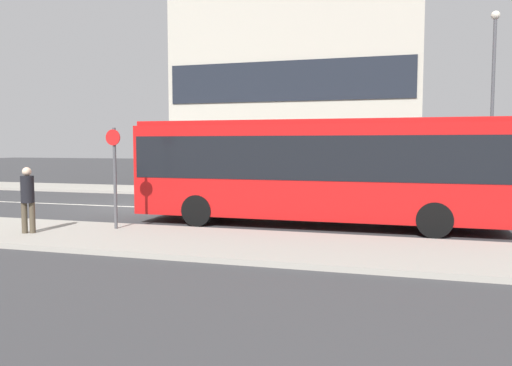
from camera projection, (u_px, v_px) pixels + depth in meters
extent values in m
plane|color=#3A3A3D|center=(139.00, 207.00, 19.82)|extent=(120.00, 120.00, 0.00)
cube|color=#A39E93|center=(25.00, 232.00, 13.83)|extent=(44.00, 3.50, 0.13)
cube|color=#A39E93|center=(199.00, 191.00, 25.80)|extent=(44.00, 3.50, 0.13)
cube|color=silver|center=(139.00, 207.00, 19.82)|extent=(41.80, 0.16, 0.01)
cube|color=#B7B2A3|center=(299.00, 7.00, 30.28)|extent=(14.27, 6.83, 21.69)
cube|color=#1E232D|center=(286.00, 81.00, 27.36)|extent=(13.70, 0.08, 2.20)
cube|color=red|center=(315.00, 171.00, 15.28)|extent=(11.00, 2.59, 2.75)
cube|color=black|center=(315.00, 157.00, 15.25)|extent=(10.78, 2.62, 1.27)
cube|color=red|center=(316.00, 123.00, 15.17)|extent=(10.84, 2.38, 0.14)
cube|color=black|center=(153.00, 161.00, 16.79)|extent=(0.05, 2.28, 1.65)
cube|color=yellow|center=(152.00, 133.00, 16.72)|extent=(0.04, 1.81, 0.32)
cylinder|color=black|center=(197.00, 210.00, 15.19)|extent=(0.96, 0.28, 0.96)
cylinder|color=black|center=(224.00, 202.00, 17.46)|extent=(0.96, 0.28, 0.96)
cylinder|color=black|center=(434.00, 220.00, 13.29)|extent=(0.96, 0.28, 0.96)
cylinder|color=black|center=(430.00, 209.00, 15.56)|extent=(0.96, 0.28, 0.96)
cube|color=navy|center=(451.00, 195.00, 19.73)|extent=(4.68, 1.84, 0.68)
cube|color=#21262B|center=(448.00, 181.00, 19.72)|extent=(2.58, 1.62, 0.45)
cylinder|color=black|center=(495.00, 203.00, 18.54)|extent=(0.60, 0.18, 0.60)
cylinder|color=black|center=(487.00, 199.00, 20.13)|extent=(0.60, 0.18, 0.60)
cylinder|color=black|center=(413.00, 201.00, 19.35)|extent=(0.60, 0.18, 0.60)
cylinder|color=black|center=(412.00, 197.00, 20.94)|extent=(0.60, 0.18, 0.60)
cylinder|color=#4C4233|center=(32.00, 218.00, 13.27)|extent=(0.15, 0.15, 0.82)
cylinder|color=#4C4233|center=(24.00, 218.00, 13.25)|extent=(0.15, 0.15, 0.82)
cylinder|color=black|center=(27.00, 189.00, 13.20)|extent=(0.34, 0.34, 0.71)
sphere|color=beige|center=(27.00, 172.00, 13.16)|extent=(0.23, 0.23, 0.23)
cylinder|color=#4C4C51|center=(115.00, 178.00, 13.90)|extent=(0.09, 0.09, 2.82)
cylinder|color=red|center=(113.00, 137.00, 13.75)|extent=(0.44, 0.03, 0.44)
cylinder|color=#4C4C51|center=(492.00, 110.00, 21.17)|extent=(0.14, 0.14, 7.65)
sphere|color=silver|center=(496.00, 15.00, 20.87)|extent=(0.36, 0.36, 0.36)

